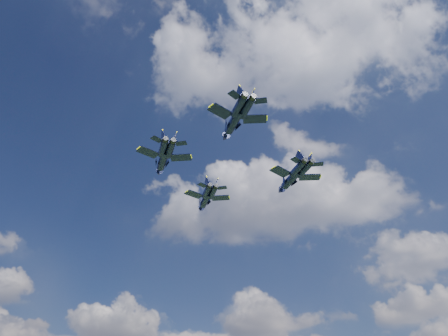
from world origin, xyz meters
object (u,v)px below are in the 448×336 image
jet_left (163,161)px  jet_right (290,180)px  jet_slot (233,123)px  jet_lead (205,200)px

jet_left → jet_right: 32.14m
jet_right → jet_slot: (-8.03, -24.03, 1.77)m
jet_right → jet_lead: bearing=139.3°
jet_left → jet_slot: bearing=-53.9°
jet_lead → jet_right: 23.35m
jet_left → jet_right: jet_left is taller
jet_right → jet_slot: jet_slot is taller
jet_left → jet_slot: size_ratio=1.00×
jet_lead → jet_left: (-4.25, -18.64, 1.61)m
jet_left → jet_right: size_ratio=0.97×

